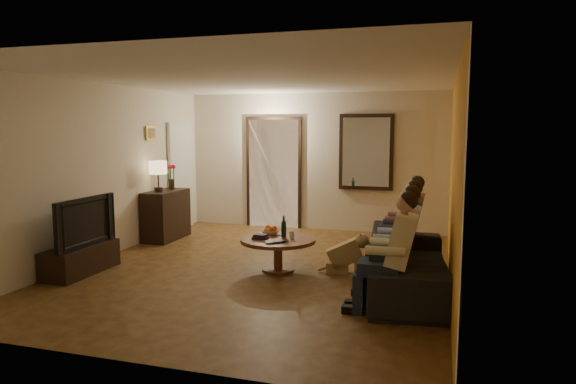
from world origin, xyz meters
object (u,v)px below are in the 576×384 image
(sofa, at_px, (410,262))
(laptop, at_px, (279,242))
(dog, at_px, (345,252))
(dresser, at_px, (166,215))
(wine_bottle, at_px, (284,226))
(tv_stand, at_px, (81,259))
(person_b, at_px, (400,246))
(tv, at_px, (79,222))
(person_c, at_px, (404,236))
(coffee_table, at_px, (278,254))
(bowl, at_px, (271,232))
(person_d, at_px, (407,227))
(table_lamp, at_px, (158,176))
(person_a, at_px, (395,259))

(sofa, bearing_deg, laptop, 81.98)
(dog, bearing_deg, dresser, 148.48)
(wine_bottle, bearing_deg, sofa, -14.54)
(tv_stand, relative_size, person_b, 0.93)
(tv, xyz_separation_m, person_c, (4.17, 0.83, -0.10))
(wine_bottle, bearing_deg, dog, 4.12)
(sofa, bearing_deg, person_b, 155.82)
(dresser, height_order, person_b, person_b)
(coffee_table, distance_m, bowl, 0.38)
(tv_stand, xyz_separation_m, laptop, (2.60, 0.60, 0.28))
(tv_stand, relative_size, sofa, 0.47)
(tv_stand, bearing_deg, person_b, 3.21)
(tv_stand, xyz_separation_m, person_d, (4.17, 1.43, 0.41))
(sofa, relative_size, person_d, 1.96)
(dog, xyz_separation_m, bowl, (-1.07, 0.06, 0.20))
(table_lamp, relative_size, laptop, 1.64)
(dog, bearing_deg, wine_bottle, 172.07)
(table_lamp, height_order, person_b, table_lamp)
(person_c, relative_size, wine_bottle, 3.87)
(sofa, distance_m, person_d, 0.94)
(person_d, bearing_deg, person_b, -90.00)
(tv, distance_m, sofa, 4.32)
(sofa, relative_size, laptop, 7.15)
(person_d, distance_m, wine_bottle, 1.68)
(dog, bearing_deg, person_a, -72.99)
(wine_bottle, bearing_deg, coffee_table, -116.57)
(tv, height_order, wine_bottle, tv)
(sofa, distance_m, laptop, 1.68)
(table_lamp, height_order, sofa, table_lamp)
(table_lamp, relative_size, tv, 0.47)
(sofa, bearing_deg, dog, 54.36)
(tv_stand, bearing_deg, coffee_table, 19.40)
(sofa, relative_size, person_b, 1.96)
(sofa, relative_size, person_a, 1.96)
(tv_stand, bearing_deg, bowl, 25.37)
(table_lamp, bearing_deg, sofa, -19.17)
(tv_stand, bearing_deg, person_d, 18.97)
(sofa, distance_m, wine_bottle, 1.80)
(table_lamp, distance_m, coffee_table, 2.89)
(tv, relative_size, dog, 2.04)
(person_c, distance_m, dog, 0.87)
(table_lamp, xyz_separation_m, person_b, (4.17, -1.79, -0.53))
(table_lamp, xyz_separation_m, person_a, (4.17, -2.39, -0.53))
(person_b, distance_m, laptop, 1.62)
(tv_stand, distance_m, sofa, 4.31)
(dresser, bearing_deg, tv, -90.00)
(person_a, height_order, dog, person_a)
(table_lamp, distance_m, bowl, 2.58)
(table_lamp, bearing_deg, person_d, -7.99)
(dresser, relative_size, coffee_table, 0.94)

